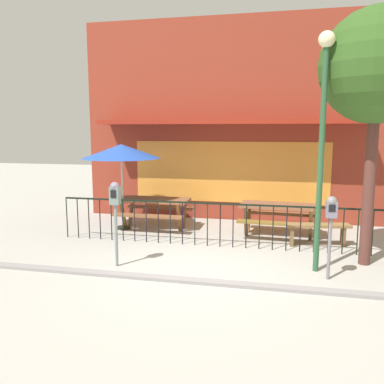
{
  "coord_description": "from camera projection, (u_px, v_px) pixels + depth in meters",
  "views": [
    {
      "loc": [
        1.34,
        -6.78,
        2.53
      ],
      "look_at": [
        -0.57,
        2.01,
        1.12
      ],
      "focal_mm": 37.47,
      "sensor_mm": 36.0,
      "label": 1
    }
  ],
  "objects": [
    {
      "name": "ground",
      "position": [
        199.0,
        271.0,
        7.22
      ],
      "size": [
        40.0,
        40.0,
        0.0
      ],
      "primitive_type": "plane",
      "color": "#A6A39A"
    },
    {
      "name": "pub_storefront",
      "position": [
        231.0,
        121.0,
        11.2
      ],
      "size": [
        8.35,
        1.4,
        5.55
      ],
      "color": "#541B0E",
      "rests_on": "ground"
    },
    {
      "name": "patio_fence_front",
      "position": [
        214.0,
        217.0,
        8.67
      ],
      "size": [
        7.03,
        0.04,
        0.97
      ],
      "color": "black",
      "rests_on": "ground"
    },
    {
      "name": "picnic_table_left",
      "position": [
        154.0,
        205.0,
        10.29
      ],
      "size": [
        1.81,
        1.38,
        0.79
      ],
      "color": "brown",
      "rests_on": "ground"
    },
    {
      "name": "picnic_table_right",
      "position": [
        279.0,
        211.0,
        9.5
      ],
      "size": [
        1.88,
        1.47,
        0.79
      ],
      "color": "brown",
      "rests_on": "ground"
    },
    {
      "name": "patio_umbrella",
      "position": [
        121.0,
        152.0,
        10.03
      ],
      "size": [
        1.97,
        1.97,
        2.17
      ],
      "color": "black",
      "rests_on": "ground"
    },
    {
      "name": "patio_bench",
      "position": [
        318.0,
        230.0,
        8.79
      ],
      "size": [
        1.43,
        0.57,
        0.48
      ],
      "color": "olive",
      "rests_on": "ground"
    },
    {
      "name": "parking_meter_near",
      "position": [
        115.0,
        202.0,
        7.31
      ],
      "size": [
        0.18,
        0.17,
        1.59
      ],
      "color": "slate",
      "rests_on": "ground"
    },
    {
      "name": "parking_meter_far",
      "position": [
        331.0,
        216.0,
        6.67
      ],
      "size": [
        0.18,
        0.17,
        1.44
      ],
      "color": "slate",
      "rests_on": "ground"
    },
    {
      "name": "street_tree",
      "position": [
        377.0,
        68.0,
        7.06
      ],
      "size": [
        2.04,
        2.04,
        4.66
      ],
      "color": "#552E28",
      "rests_on": "ground"
    },
    {
      "name": "street_lamp",
      "position": [
        323.0,
        120.0,
        6.83
      ],
      "size": [
        0.28,
        0.28,
        4.15
      ],
      "color": "#295232",
      "rests_on": "ground"
    },
    {
      "name": "curb_edge",
      "position": [
        193.0,
        282.0,
        6.69
      ],
      "size": [
        11.68,
        0.2,
        0.11
      ],
      "primitive_type": "cube",
      "color": "gray",
      "rests_on": "ground"
    }
  ]
}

